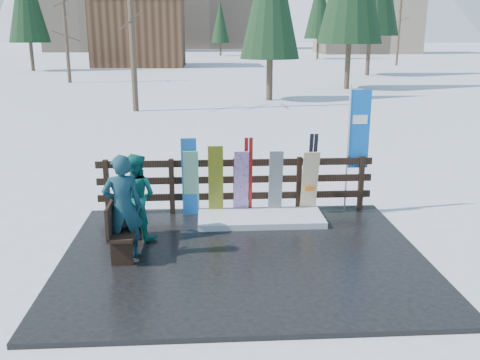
{
  "coord_description": "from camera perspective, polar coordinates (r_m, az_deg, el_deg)",
  "views": [
    {
      "loc": [
        -0.58,
        -8.27,
        3.65
      ],
      "look_at": [
        0.01,
        1.0,
        1.1
      ],
      "focal_mm": 40.0,
      "sensor_mm": 36.0,
      "label": 1
    }
  ],
  "objects": [
    {
      "name": "rental_flag",
      "position": [
        11.13,
        12.34,
        4.83
      ],
      "size": [
        0.45,
        0.04,
        2.6
      ],
      "color": "silver",
      "rests_on": "deck"
    },
    {
      "name": "snowboard_1",
      "position": [
        10.65,
        -5.22,
        -0.37
      ],
      "size": [
        0.3,
        0.36,
        1.39
      ],
      "primitive_type": "cube",
      "rotation": [
        0.24,
        0.0,
        0.0
      ],
      "color": "white",
      "rests_on": "deck"
    },
    {
      "name": "ski_pair_b",
      "position": [
        10.88,
        7.64,
        0.68
      ],
      "size": [
        0.17,
        0.28,
        1.68
      ],
      "color": "black",
      "rests_on": "deck"
    },
    {
      "name": "resort_buildings",
      "position": [
        123.84,
        -3.03,
        18.19
      ],
      "size": [
        73.0,
        87.6,
        22.6
      ],
      "color": "tan",
      "rests_on": "ground"
    },
    {
      "name": "snow_patch",
      "position": [
        10.53,
        2.22,
        -4.14
      ],
      "size": [
        2.45,
        1.0,
        0.12
      ],
      "primitive_type": "cube",
      "color": "white",
      "rests_on": "deck"
    },
    {
      "name": "snowboard_0",
      "position": [
        10.62,
        -5.41,
        0.26
      ],
      "size": [
        0.3,
        0.28,
        1.64
      ],
      "primitive_type": "cube",
      "rotation": [
        0.16,
        0.0,
        0.0
      ],
      "color": "blue",
      "rests_on": "deck"
    },
    {
      "name": "snowboard_4",
      "position": [
        10.74,
        3.81,
        -0.33
      ],
      "size": [
        0.28,
        0.2,
        1.35
      ],
      "primitive_type": "cube",
      "rotation": [
        0.13,
        0.0,
        0.0
      ],
      "color": "black",
      "rests_on": "deck"
    },
    {
      "name": "snowboard_5",
      "position": [
        10.85,
        7.44,
        -0.3
      ],
      "size": [
        0.33,
        0.33,
        1.34
      ],
      "primitive_type": "cube",
      "rotation": [
        0.23,
        0.0,
        0.0
      ],
      "color": "white",
      "rests_on": "deck"
    },
    {
      "name": "trees",
      "position": [
        56.73,
        1.94,
        17.61
      ],
      "size": [
        42.14,
        68.67,
        13.86
      ],
      "color": "#382B1E",
      "rests_on": "ground"
    },
    {
      "name": "ski_pair_a",
      "position": [
        10.72,
        0.88,
        0.4
      ],
      "size": [
        0.16,
        0.19,
        1.61
      ],
      "color": "maroon",
      "rests_on": "deck"
    },
    {
      "name": "snowboard_2",
      "position": [
        10.64,
        -2.6,
        -0.12
      ],
      "size": [
        0.3,
        0.23,
        1.47
      ],
      "primitive_type": "cube",
      "rotation": [
        0.14,
        0.0,
        0.0
      ],
      "color": "#CCD11A",
      "rests_on": "deck"
    },
    {
      "name": "ground",
      "position": [
        9.06,
        0.34,
        -8.41
      ],
      "size": [
        700.0,
        700.0,
        0.0
      ],
      "primitive_type": "plane",
      "color": "white",
      "rests_on": "ground"
    },
    {
      "name": "person_back",
      "position": [
        9.65,
        -11.04,
        -1.75
      ],
      "size": [
        0.93,
        0.84,
        1.56
      ],
      "primitive_type": "imported",
      "rotation": [
        0.0,
        0.0,
        2.73
      ],
      "color": "#126C62",
      "rests_on": "deck"
    },
    {
      "name": "bench",
      "position": [
        9.22,
        -12.51,
        -4.39
      ],
      "size": [
        0.41,
        1.5,
        0.97
      ],
      "color": "black",
      "rests_on": "deck"
    },
    {
      "name": "snowboard_3",
      "position": [
        10.67,
        0.13,
        -0.35
      ],
      "size": [
        0.29,
        0.34,
        1.37
      ],
      "primitive_type": "cube",
      "rotation": [
        0.23,
        0.0,
        0.0
      ],
      "color": "silver",
      "rests_on": "deck"
    },
    {
      "name": "fence",
      "position": [
        10.88,
        -0.45,
        -0.16
      ],
      "size": [
        5.6,
        0.1,
        1.15
      ],
      "color": "black",
      "rests_on": "deck"
    },
    {
      "name": "deck",
      "position": [
        9.04,
        0.34,
        -8.18
      ],
      "size": [
        6.0,
        5.0,
        0.08
      ],
      "primitive_type": "cube",
      "color": "black",
      "rests_on": "ground"
    },
    {
      "name": "person_front",
      "position": [
        8.83,
        -12.41,
        -2.84
      ],
      "size": [
        0.71,
        0.54,
        1.74
      ],
      "primitive_type": "imported",
      "rotation": [
        0.0,
        0.0,
        3.35
      ],
      "color": "#19524C",
      "rests_on": "deck"
    }
  ]
}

